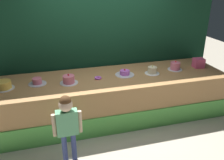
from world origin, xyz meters
The scene contains 12 objects.
ground_plane centered at (0.00, 0.00, 0.00)m, with size 12.00×12.00×0.00m, color #BCB29E.
stage_platform centered at (0.00, 0.57, 0.39)m, with size 4.15×1.16×0.79m.
curtain_backdrop centered at (0.00, 1.24, 1.41)m, with size 4.63×0.08×2.82m, color #113823.
child_figure centered at (-0.89, -0.43, 0.66)m, with size 0.40×0.18×1.03m.
pink_box centered at (1.76, 0.60, 0.88)m, with size 0.19×0.16×0.18m, color #E45281.
donut centered at (-0.25, 0.54, 0.81)m, with size 0.12×0.12×0.04m, color #CC66D8.
cake_far_left centered at (-1.76, 0.55, 0.85)m, with size 0.31×0.31×0.13m.
cake_left centered at (-1.26, 0.60, 0.83)m, with size 0.29×0.29×0.10m.
cake_center_left centered at (-0.76, 0.50, 0.85)m, with size 0.30×0.30×0.16m.
cake_center_right centered at (0.25, 0.60, 0.82)m, with size 0.34×0.34×0.11m.
cake_right centered at (0.76, 0.53, 0.85)m, with size 0.27×0.27×0.18m.
cake_far_right centered at (1.26, 0.60, 0.86)m, with size 0.28×0.28×0.17m.
Camera 1 is at (-1.02, -3.12, 2.37)m, focal length 37.59 mm.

